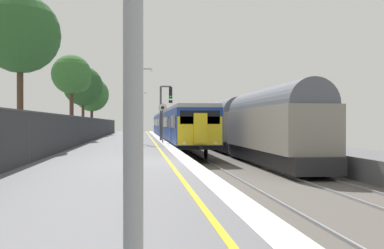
{
  "coord_description": "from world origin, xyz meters",
  "views": [
    {
      "loc": [
        -1.45,
        -15.08,
        1.48
      ],
      "look_at": [
        1.87,
        10.23,
        1.39
      ],
      "focal_mm": 37.31,
      "sensor_mm": 36.0,
      "label": 1
    }
  ],
  "objects": [
    {
      "name": "ground",
      "position": [
        2.64,
        0.0,
        -0.61
      ],
      "size": [
        17.4,
        110.0,
        1.21
      ],
      "color": "slate"
    },
    {
      "name": "commuter_train_at_platform",
      "position": [
        2.1,
        27.51,
        1.27
      ],
      "size": [
        2.83,
        39.03,
        3.81
      ],
      "color": "navy",
      "rests_on": "ground"
    },
    {
      "name": "freight_train_adjacent_track",
      "position": [
        6.1,
        27.32,
        1.42
      ],
      "size": [
        2.6,
        53.19,
        4.44
      ],
      "color": "#232326",
      "rests_on": "ground"
    },
    {
      "name": "signal_gantry",
      "position": [
        0.63,
        19.37,
        2.95
      ],
      "size": [
        1.1,
        0.24,
        4.7
      ],
      "color": "#47474C",
      "rests_on": "ground"
    },
    {
      "name": "speed_limit_sign",
      "position": [
        0.25,
        14.81,
        1.86
      ],
      "size": [
        0.59,
        0.08,
        2.94
      ],
      "color": "#59595B",
      "rests_on": "ground"
    },
    {
      "name": "platform_lamp_mid",
      "position": [
        -1.49,
        13.52,
        3.23
      ],
      "size": [
        2.0,
        0.2,
        5.45
      ],
      "color": "#93999E",
      "rests_on": "ground"
    },
    {
      "name": "platform_lamp_far",
      "position": [
        -1.49,
        39.34,
        3.36
      ],
      "size": [
        2.0,
        0.2,
        5.69
      ],
      "color": "#93999E",
      "rests_on": "ground"
    },
    {
      "name": "platform_back_fence",
      "position": [
        -5.45,
        0.0,
        1.01
      ],
      "size": [
        0.07,
        99.0,
        1.94
      ],
      "color": "#282B2D",
      "rests_on": "ground"
    },
    {
      "name": "background_tree_left",
      "position": [
        -8.03,
        33.35,
        5.72
      ],
      "size": [
        4.64,
        4.64,
        8.2
      ],
      "color": "#473323",
      "rests_on": "ground"
    },
    {
      "name": "background_tree_centre",
      "position": [
        -8.27,
        8.98,
        6.51
      ],
      "size": [
        4.56,
        4.56,
        8.94
      ],
      "color": "#473323",
      "rests_on": "ground"
    },
    {
      "name": "background_tree_right",
      "position": [
        -7.17,
        20.41,
        5.55
      ],
      "size": [
        3.38,
        3.38,
        7.37
      ],
      "color": "#473323",
      "rests_on": "ground"
    },
    {
      "name": "background_tree_back",
      "position": [
        -7.59,
        38.35,
        5.1
      ],
      "size": [
        4.44,
        4.44,
        7.44
      ],
      "color": "#473323",
      "rests_on": "ground"
    }
  ]
}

